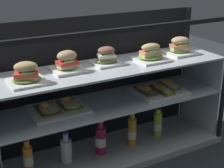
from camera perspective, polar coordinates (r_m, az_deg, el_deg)
The scene contains 19 objects.
ground_plane at distance 2.38m, azimuth 0.00°, elevation -11.96°, with size 6.00×6.00×0.02m, color #2C3438.
case_base_deck at distance 2.36m, azimuth 0.00°, elevation -11.30°, with size 1.56×0.45×0.04m, color #BEBBBC.
case_frame at distance 2.26m, azimuth -1.67°, elevation 0.73°, with size 1.56×0.45×0.91m.
riser_lower_tier at distance 2.26m, azimuth 0.00°, elevation -7.15°, with size 1.49×0.38×0.34m.
shelf_lower_glass at distance 2.19m, azimuth 0.00°, elevation -3.05°, with size 1.51×0.40×0.01m, color silver.
riser_upper_tier at distance 2.14m, azimuth 0.00°, elevation -0.15°, with size 1.49×0.38×0.22m.
shelf_upper_glass at distance 2.10m, azimuth 0.00°, elevation 2.86°, with size 1.51×0.40×0.01m, color silver.
plated_roll_sandwich_near_right_corner at distance 1.86m, azimuth -14.02°, elevation 1.49°, with size 0.19×0.19×0.12m.
plated_roll_sandwich_right_of_center at distance 2.01m, azimuth -7.45°, elevation 3.45°, with size 0.18×0.18×0.12m.
plated_roll_sandwich_far_left at distance 2.13m, azimuth -0.92°, elevation 4.43°, with size 0.18×0.18×0.11m.
plated_roll_sandwich_left_of_center at distance 2.21m, azimuth 6.42°, elevation 4.90°, with size 0.20×0.20×0.11m.
plated_roll_sandwich_mid_right at distance 2.40m, azimuth 11.22°, elevation 5.99°, with size 0.19×0.19×0.12m.
open_sandwich_tray_center at distance 2.07m, azimuth -8.92°, elevation -3.96°, with size 0.34×0.27×0.06m.
open_sandwich_tray_mid_left at distance 2.34m, azimuth 7.85°, elevation -0.93°, with size 0.34×0.28×0.06m.
juice_bottle_front_second at distance 2.11m, azimuth -13.77°, elevation -12.07°, with size 0.06×0.06×0.25m.
juice_bottle_front_right_end at distance 2.21m, azimuth -7.62°, elevation -10.83°, with size 0.07×0.07×0.20m.
juice_bottle_front_left_end at distance 2.26m, azimuth -1.90°, elevation -9.24°, with size 0.07×0.07×0.24m.
juice_bottle_tucked_behind at distance 2.36m, azimuth 3.34°, elevation -7.84°, with size 0.06×0.06×0.25m.
juice_bottle_front_fourth at distance 2.50m, azimuth 7.58°, elevation -6.55°, with size 0.06×0.06×0.22m.
Camera 1 is at (-0.97, -1.76, 1.27)m, focal length 54.99 mm.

